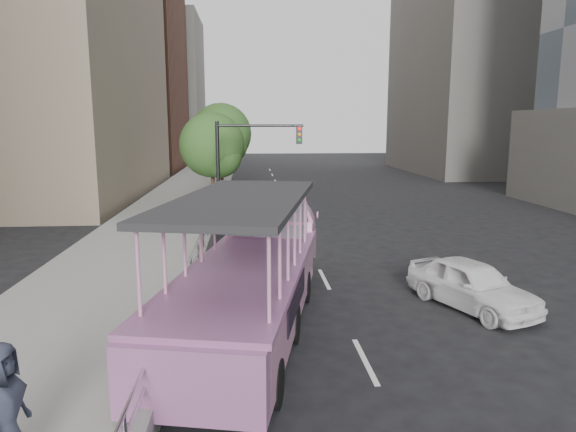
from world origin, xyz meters
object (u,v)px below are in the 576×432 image
Objects in this scene: street_tree_far at (222,136)px; parking_sign at (224,204)px; car at (472,284)px; street_tree_near at (214,148)px; traffic_signal at (243,157)px; pedestrian_far at (2,410)px; duck_boat at (254,274)px.

parking_sign is at bearing -87.26° from street_tree_far.
car is 1.54× the size of parking_sign.
street_tree_near is 6.02m from street_tree_far.
traffic_signal is at bearing -81.57° from street_tree_far.
traffic_signal is at bearing 72.65° from parking_sign.
street_tree_near is 0.89× the size of street_tree_far.
street_tree_near reaches higher than traffic_signal.
street_tree_near is at bearing 114.98° from traffic_signal.
pedestrian_far is at bearing -93.57° from street_tree_far.
traffic_signal is at bearing 96.65° from car.
street_tree_far reaches higher than traffic_signal.
traffic_signal reaches higher than car.
car is 22.61m from street_tree_far.
street_tree_near is at bearing 97.32° from parking_sign.
traffic_signal is (0.82, 2.62, 1.85)m from parking_sign.
traffic_signal is (-6.38, 11.49, 2.82)m from car.
street_tree_far reaches higher than duck_boat.
duck_boat is 6.07m from car.
car is 2.10× the size of pedestrian_far.
duck_boat reaches higher than pedestrian_far.
traffic_signal reaches higher than pedestrian_far.
street_tree_far is at bearing 94.68° from duck_boat.
duck_boat is 12.23m from traffic_signal.
pedestrian_far is 18.51m from traffic_signal.
street_tree_near reaches higher than parking_sign.
car is 0.62× the size of street_tree_far.
car is at bearing -61.88° from street_tree_near.
parking_sign is 0.40× the size of street_tree_far.
pedestrian_far is at bearing -99.77° from traffic_signal.
street_tree_far reaches higher than car.
traffic_signal is 9.57m from street_tree_far.
parking_sign is 3.31m from traffic_signal.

